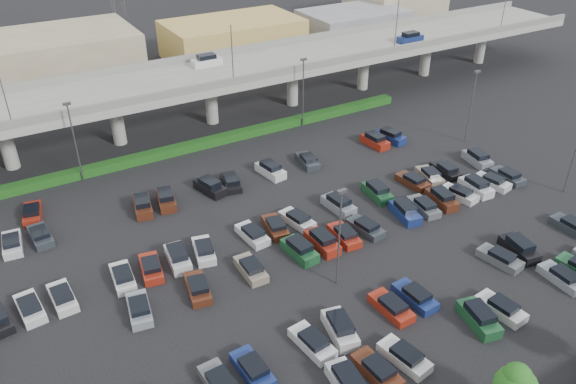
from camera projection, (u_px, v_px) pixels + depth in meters
The scene contains 6 objects.
ground at pixel (293, 240), 58.79m from camera, with size 280.00×280.00×0.00m, color black.
overpass at pixel (175, 84), 78.72m from camera, with size 150.00×13.00×15.80m.
hedge at pixel (200, 144), 76.95m from camera, with size 66.00×1.60×1.10m, color #184012.
parked_cars at pixel (312, 254), 55.79m from camera, with size 62.95×41.68×1.67m.
light_poles at pixel (247, 191), 55.25m from camera, with size 66.90×48.38×10.30m.
distant_buildings at pixel (184, 42), 107.82m from camera, with size 138.00×24.00×9.00m.
Camera 1 is at (-24.61, -40.84, 34.76)m, focal length 35.00 mm.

